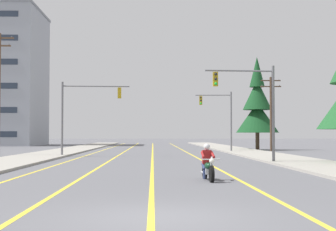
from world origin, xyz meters
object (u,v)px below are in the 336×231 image
at_px(motorcycle_with_rider, 208,166).
at_px(traffic_signal_near_left, 82,107).
at_px(conifer_tree_right_verge_far, 257,107).
at_px(traffic_signal_near_right, 254,99).
at_px(traffic_signal_mid_right, 221,113).
at_px(utility_pole_right_far, 271,111).

xyz_separation_m(motorcycle_with_rider, traffic_signal_near_left, (-8.07, 22.57, 3.56)).
bearing_deg(conifer_tree_right_verge_far, traffic_signal_near_right, -101.97).
height_order(traffic_signal_mid_right, conifer_tree_right_verge_far, conifer_tree_right_verge_far).
xyz_separation_m(traffic_signal_near_right, traffic_signal_near_left, (-12.28, 10.68, 0.07)).
bearing_deg(traffic_signal_mid_right, traffic_signal_near_left, -143.90).
relative_size(traffic_signal_near_left, conifer_tree_right_verge_far, 0.57).
bearing_deg(traffic_signal_mid_right, utility_pole_right_far, 30.23).
bearing_deg(traffic_signal_near_left, traffic_signal_near_right, -41.01).
bearing_deg(utility_pole_right_far, traffic_signal_near_right, -105.50).
relative_size(motorcycle_with_rider, traffic_signal_near_right, 0.35).
distance_m(traffic_signal_mid_right, utility_pole_right_far, 6.89).
distance_m(traffic_signal_near_right, conifer_tree_right_verge_far, 28.13).
distance_m(traffic_signal_mid_right, conifer_tree_right_verge_far, 9.16).
xyz_separation_m(traffic_signal_mid_right, conifer_tree_right_verge_far, (5.25, 7.44, 0.99)).
bearing_deg(conifer_tree_right_verge_far, motorcycle_with_rider, -104.30).
bearing_deg(traffic_signal_near_right, conifer_tree_right_verge_far, 78.03).
bearing_deg(traffic_signal_near_right, motorcycle_with_rider, -109.50).
relative_size(traffic_signal_near_left, utility_pole_right_far, 0.76).
xyz_separation_m(traffic_signal_near_right, traffic_signal_mid_right, (0.58, 20.06, -0.05)).
height_order(motorcycle_with_rider, utility_pole_right_far, utility_pole_right_far).
bearing_deg(traffic_signal_mid_right, traffic_signal_near_right, -91.66).
distance_m(traffic_signal_near_right, traffic_signal_near_left, 16.28).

